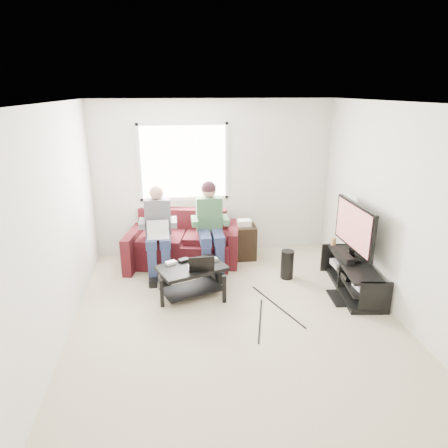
% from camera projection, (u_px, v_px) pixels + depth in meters
% --- Properties ---
extents(floor, '(4.50, 4.50, 0.00)m').
position_uv_depth(floor, '(235.00, 318.00, 5.03)').
color(floor, beige).
rests_on(floor, ground).
extents(ceiling, '(4.50, 4.50, 0.00)m').
position_uv_depth(ceiling, '(237.00, 103.00, 4.20)').
color(ceiling, white).
rests_on(ceiling, wall_back).
extents(wall_back, '(4.50, 0.00, 4.50)m').
position_uv_depth(wall_back, '(214.00, 179.00, 6.73)').
color(wall_back, silver).
rests_on(wall_back, floor).
extents(wall_front, '(4.50, 0.00, 4.50)m').
position_uv_depth(wall_front, '(296.00, 330.00, 2.51)').
color(wall_front, silver).
rests_on(wall_front, floor).
extents(wall_left, '(0.00, 4.50, 4.50)m').
position_uv_depth(wall_left, '(56.00, 228.00, 4.35)').
color(wall_left, silver).
rests_on(wall_left, floor).
extents(wall_right, '(0.00, 4.50, 4.50)m').
position_uv_depth(wall_right, '(397.00, 213.00, 4.88)').
color(wall_right, silver).
rests_on(wall_right, floor).
extents(window, '(1.48, 0.04, 1.28)m').
position_uv_depth(window, '(184.00, 162.00, 6.55)').
color(window, white).
rests_on(window, wall_back).
extents(sofa, '(1.96, 1.14, 0.84)m').
position_uv_depth(sofa, '(184.00, 244.00, 6.57)').
color(sofa, '#4E1319').
rests_on(sofa, floor).
extents(person_left, '(0.40, 0.70, 1.35)m').
position_uv_depth(person_left, '(158.00, 227.00, 6.09)').
color(person_left, navy).
rests_on(person_left, sofa).
extents(person_right, '(0.40, 0.71, 1.39)m').
position_uv_depth(person_right, '(210.00, 221.00, 6.19)').
color(person_right, navy).
rests_on(person_right, sofa).
extents(laptop_silver, '(0.38, 0.32, 0.24)m').
position_uv_depth(laptop_silver, '(158.00, 233.00, 5.89)').
color(laptop_silver, silver).
rests_on(laptop_silver, person_left).
extents(coffee_table, '(1.02, 0.82, 0.44)m').
position_uv_depth(coffee_table, '(192.00, 274.00, 5.47)').
color(coffee_table, black).
rests_on(coffee_table, floor).
extents(laptop_black, '(0.40, 0.34, 0.24)m').
position_uv_depth(laptop_black, '(201.00, 260.00, 5.33)').
color(laptop_black, black).
rests_on(laptop_black, coffee_table).
extents(controller_a, '(0.17, 0.14, 0.04)m').
position_uv_depth(controller_a, '(171.00, 263.00, 5.50)').
color(controller_a, silver).
rests_on(controller_a, coffee_table).
extents(controller_b, '(0.17, 0.14, 0.04)m').
position_uv_depth(controller_b, '(184.00, 260.00, 5.58)').
color(controller_b, black).
rests_on(controller_b, coffee_table).
extents(controller_c, '(0.16, 0.12, 0.04)m').
position_uv_depth(controller_c, '(212.00, 260.00, 5.61)').
color(controller_c, gray).
rests_on(controller_c, coffee_table).
extents(tv_stand, '(0.59, 1.41, 0.45)m').
position_uv_depth(tv_stand, '(352.00, 277.00, 5.66)').
color(tv_stand, black).
rests_on(tv_stand, floor).
extents(tv, '(0.12, 1.10, 0.81)m').
position_uv_depth(tv, '(354.00, 228.00, 5.53)').
color(tv, black).
rests_on(tv, tv_stand).
extents(soundbar, '(0.12, 0.50, 0.10)m').
position_uv_depth(soundbar, '(343.00, 256.00, 5.65)').
color(soundbar, black).
rests_on(soundbar, tv_stand).
extents(drink_cup, '(0.08, 0.08, 0.12)m').
position_uv_depth(drink_cup, '(333.00, 241.00, 6.15)').
color(drink_cup, '#B5814E').
rests_on(drink_cup, tv_stand).
extents(console_white, '(0.30, 0.22, 0.06)m').
position_uv_depth(console_white, '(366.00, 286.00, 5.27)').
color(console_white, silver).
rests_on(console_white, tv_stand).
extents(console_grey, '(0.34, 0.26, 0.08)m').
position_uv_depth(console_grey, '(344.00, 264.00, 5.92)').
color(console_grey, gray).
rests_on(console_grey, tv_stand).
extents(console_black, '(0.38, 0.30, 0.07)m').
position_uv_depth(console_black, '(354.00, 274.00, 5.59)').
color(console_black, black).
rests_on(console_black, tv_stand).
extents(subwoofer, '(0.19, 0.19, 0.44)m').
position_uv_depth(subwoofer, '(287.00, 265.00, 6.03)').
color(subwoofer, black).
rests_on(subwoofer, floor).
extents(keyboard_floor, '(0.19, 0.46, 0.03)m').
position_uv_depth(keyboard_floor, '(336.00, 298.00, 5.48)').
color(keyboard_floor, black).
rests_on(keyboard_floor, floor).
extents(end_table, '(0.39, 0.39, 0.68)m').
position_uv_depth(end_table, '(244.00, 241.00, 6.74)').
color(end_table, black).
rests_on(end_table, floor).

